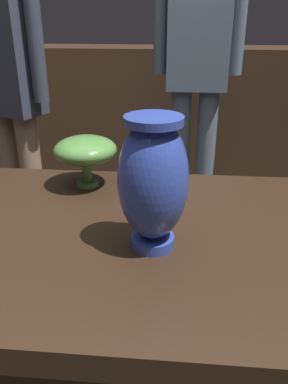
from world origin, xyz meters
TOP-DOWN VIEW (x-y plane):
  - display_plinth at (0.00, 0.00)m, footprint 1.20×0.64m
  - back_display_shelf at (0.00, 2.20)m, footprint 2.60×0.40m
  - vase_centerpiece at (0.04, -0.05)m, footprint 0.13×0.13m
  - vase_tall_behind at (-0.15, 0.22)m, footprint 0.16×0.16m
  - shelf_vase_far_left at (-1.04, 2.17)m, footprint 0.09×0.09m
  - visitor_near_left at (-0.74, 1.17)m, footprint 0.44×0.29m
  - visitor_center_back at (0.16, 1.51)m, footprint 0.47×0.19m

SIDE VIEW (x-z plane):
  - display_plinth at x=0.00m, z-range 0.00..0.80m
  - back_display_shelf at x=0.00m, z-range 0.00..0.99m
  - visitor_near_left at x=-0.74m, z-range 0.13..1.65m
  - vase_tall_behind at x=-0.15m, z-range 0.83..0.96m
  - vase_centerpiece at x=0.04m, z-range 0.81..1.06m
  - visitor_center_back at x=0.16m, z-range 0.15..1.82m
  - shelf_vase_far_left at x=-1.04m, z-range 1.00..1.13m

